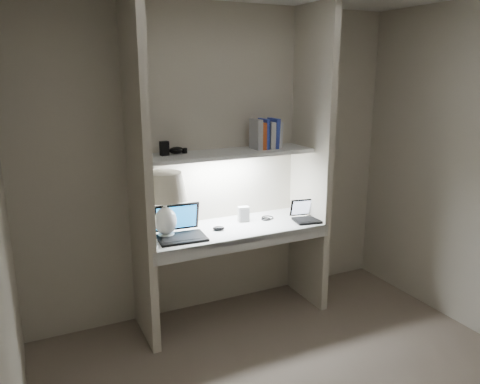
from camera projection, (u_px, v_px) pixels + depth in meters
back_wall at (219, 162)px, 3.86m from camera, size 3.20×0.01×2.50m
alcove_panel_left at (139, 177)px, 3.32m from camera, size 0.06×0.55×2.50m
alcove_panel_right at (311, 161)px, 3.93m from camera, size 0.06×0.55×2.50m
desk at (233, 229)px, 3.75m from camera, size 1.40×0.55×0.04m
desk_apron at (247, 243)px, 3.53m from camera, size 1.46×0.03×0.10m
shelf at (227, 154)px, 3.68m from camera, size 1.40×0.36×0.03m
strip_light at (227, 156)px, 3.68m from camera, size 0.60×0.04×0.02m
table_lamp at (165, 194)px, 3.44m from camera, size 0.34×0.34×0.50m
laptop_main at (180, 230)px, 3.51m from camera, size 0.37×0.33×0.24m
laptop_netbook at (308, 215)px, 3.91m from camera, size 0.29×0.27×0.17m
speaker at (243, 214)px, 3.87m from camera, size 0.10×0.08×0.13m
mouse at (219, 228)px, 3.66m from camera, size 0.11×0.09×0.03m
cable_coil at (268, 218)px, 3.96m from camera, size 0.11×0.11×0.01m
sticky_note at (181, 238)px, 3.49m from camera, size 0.09×0.09×0.00m
book_row at (266, 134)px, 3.81m from camera, size 0.23×0.16×0.24m
shelf_box at (164, 148)px, 3.50m from camera, size 0.07×0.05×0.11m
shelf_gadget at (176, 150)px, 3.57m from camera, size 0.14×0.11×0.05m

